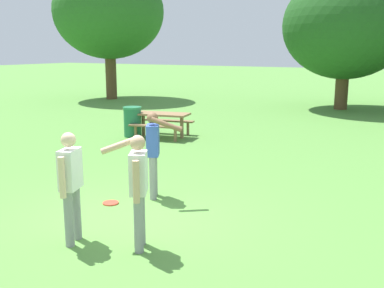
# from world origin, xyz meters

# --- Properties ---
(ground_plane) EXTENTS (120.00, 120.00, 0.00)m
(ground_plane) POSITION_xyz_m (0.00, 0.00, 0.00)
(ground_plane) COLOR #568E3D
(person_thrower) EXTENTS (0.83, 0.55, 1.64)m
(person_thrower) POSITION_xyz_m (-0.33, 1.06, 0.96)
(person_thrower) COLOR gray
(person_thrower) RESTS_ON ground
(person_catcher) EXTENTS (0.83, 0.55, 1.64)m
(person_catcher) POSITION_xyz_m (0.75, -0.92, 0.96)
(person_catcher) COLOR gray
(person_catcher) RESTS_ON ground
(person_bystander) EXTENTS (0.33, 0.58, 1.64)m
(person_bystander) POSITION_xyz_m (-0.21, -1.23, 0.94)
(person_bystander) COLOR gray
(person_bystander) RESTS_ON ground
(frisbee) EXTENTS (0.29, 0.29, 0.03)m
(frisbee) POSITION_xyz_m (-0.82, 0.36, 0.01)
(frisbee) COLOR #E04733
(frisbee) RESTS_ON ground
(picnic_table_near) EXTENTS (1.93, 1.71, 0.77)m
(picnic_table_near) POSITION_xyz_m (-3.46, 6.17, 0.56)
(picnic_table_near) COLOR olive
(picnic_table_near) RESTS_ON ground
(trash_can_beside_table) EXTENTS (0.59, 0.59, 0.96)m
(trash_can_beside_table) POSITION_xyz_m (-4.33, 5.76, 0.48)
(trash_can_beside_table) COLOR #237047
(trash_can_beside_table) RESTS_ON ground
(tree_tall_left) EXTENTS (5.93, 5.93, 7.24)m
(tree_tall_left) POSITION_xyz_m (-11.97, 14.08, 4.70)
(tree_tall_left) COLOR brown
(tree_tall_left) RESTS_ON ground
(tree_broad_center) EXTENTS (5.64, 5.64, 6.18)m
(tree_broad_center) POSITION_xyz_m (0.10, 15.89, 3.77)
(tree_broad_center) COLOR brown
(tree_broad_center) RESTS_ON ground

